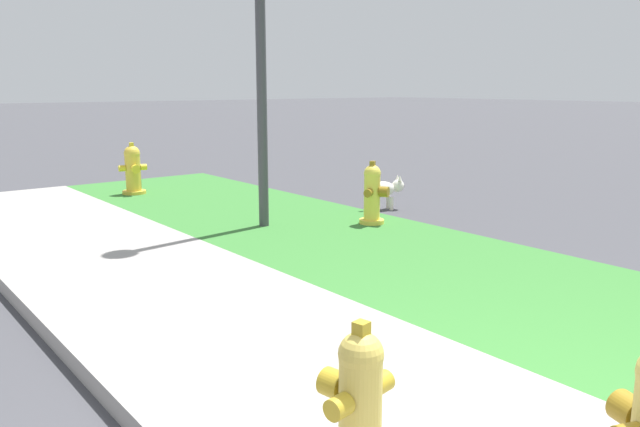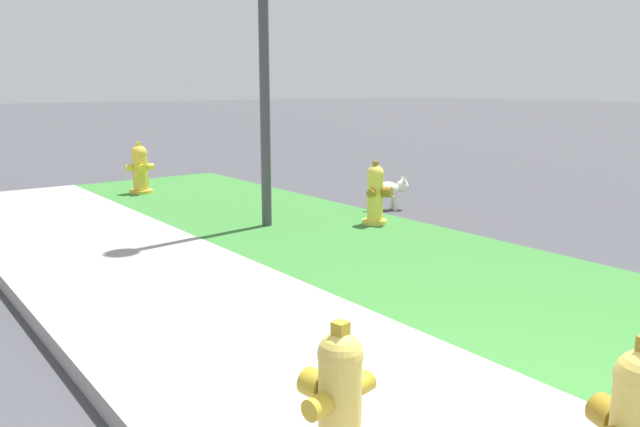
% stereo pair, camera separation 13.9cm
% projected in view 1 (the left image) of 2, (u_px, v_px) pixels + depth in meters
% --- Properties ---
extents(fire_hydrant_far_end, '(0.34, 0.36, 0.72)m').
position_uv_depth(fire_hydrant_far_end, '(373.00, 194.00, 7.07)').
color(fire_hydrant_far_end, yellow).
rests_on(fire_hydrant_far_end, ground).
extents(fire_hydrant_across_street, '(0.38, 0.41, 0.75)m').
position_uv_depth(fire_hydrant_across_street, '(133.00, 170.00, 9.02)').
color(fire_hydrant_across_street, gold).
rests_on(fire_hydrant_across_street, ground).
extents(fire_hydrant_by_grass_verge, '(0.33, 0.37, 0.64)m').
position_uv_depth(fire_hydrant_by_grass_verge, '(359.00, 400.00, 2.51)').
color(fire_hydrant_by_grass_verge, gold).
rests_on(fire_hydrant_by_grass_verge, ground).
extents(small_white_dog, '(0.32, 0.47, 0.44)m').
position_uv_depth(small_white_dog, '(386.00, 190.00, 7.90)').
color(small_white_dog, silver).
rests_on(small_white_dog, ground).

